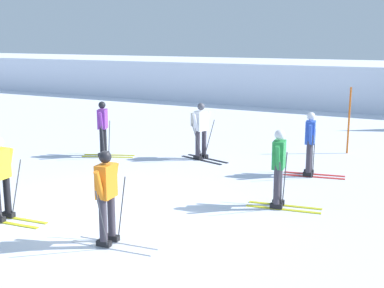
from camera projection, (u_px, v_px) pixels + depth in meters
ground_plane at (109, 217)px, 10.51m from camera, size 120.00×120.00×0.00m
far_snow_ridge at (340, 83)px, 28.83m from camera, size 80.00×8.04×2.25m
skier_orange at (107, 195)px, 8.93m from camera, size 1.63×1.00×1.71m
skier_green at (279, 166)px, 10.93m from camera, size 1.64×0.99×1.71m
skier_yellow at (0, 174)px, 10.15m from camera, size 1.63×1.00×1.71m
skier_white at (200, 128)px, 15.36m from camera, size 1.64×0.97×1.71m
skier_blue at (310, 142)px, 13.49m from camera, size 1.64×0.99×1.71m
skier_purple at (103, 127)px, 15.72m from camera, size 1.62×0.97×1.71m
trail_marker_pole at (349, 121)px, 16.09m from camera, size 0.06×0.06×2.11m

